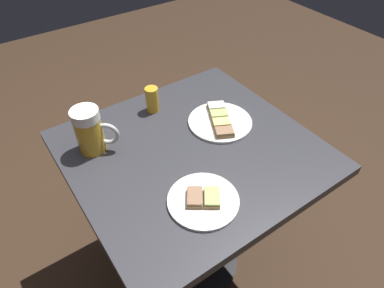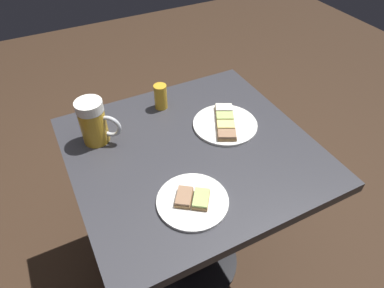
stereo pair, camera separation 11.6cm
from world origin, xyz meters
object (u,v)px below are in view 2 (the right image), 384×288
(beer_mug, at_px, (94,122))
(beer_glass_small, at_px, (161,97))
(plate_near, at_px, (225,124))
(plate_far, at_px, (193,200))

(beer_mug, height_order, beer_glass_small, beer_mug)
(plate_near, relative_size, beer_glass_small, 2.39)
(plate_near, bearing_deg, plate_far, -45.80)
(plate_far, xyz_separation_m, beer_mug, (-0.40, -0.17, 0.07))
(plate_far, height_order, beer_glass_small, beer_glass_small)
(plate_near, relative_size, beer_mug, 1.45)
(plate_far, height_order, beer_mug, beer_mug)
(beer_mug, relative_size, beer_glass_small, 1.64)
(beer_glass_small, bearing_deg, plate_near, 37.64)
(plate_far, distance_m, beer_mug, 0.44)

